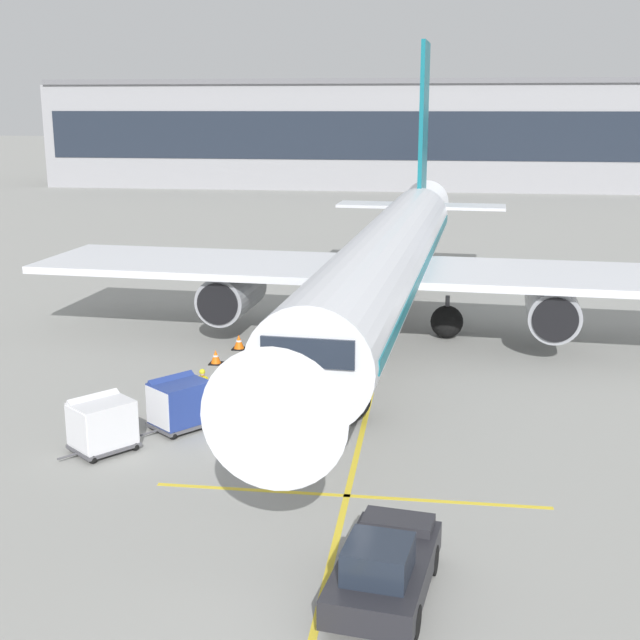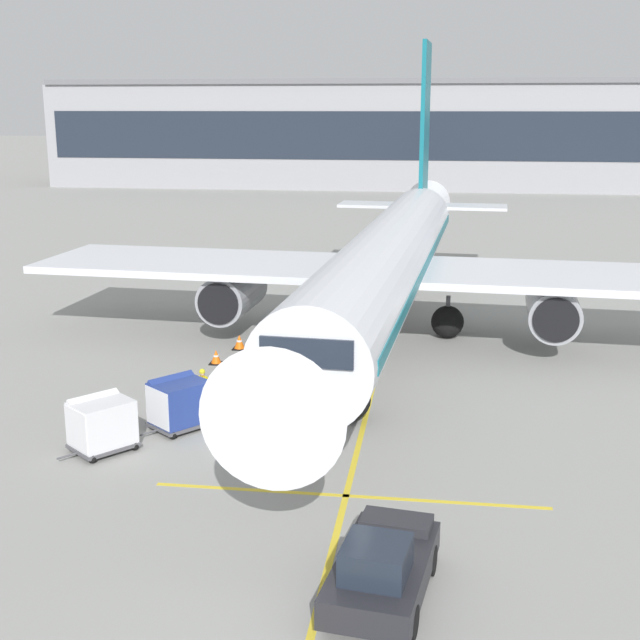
{
  "view_description": "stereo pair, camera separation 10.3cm",
  "coord_description": "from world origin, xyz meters",
  "px_view_note": "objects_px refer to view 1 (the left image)",
  "views": [
    {
      "loc": [
        6.63,
        -27.58,
        11.41
      ],
      "look_at": [
        2.27,
        4.17,
        3.34
      ],
      "focal_mm": 47.73,
      "sensor_mm": 36.0,
      "label": 1
    },
    {
      "loc": [
        6.73,
        -27.56,
        11.41
      ],
      "look_at": [
        2.27,
        4.17,
        3.34
      ],
      "focal_mm": 47.73,
      "sensor_mm": 36.0,
      "label": 2
    }
  ],
  "objects_px": {
    "parked_airplane": "(389,261)",
    "baggage_cart_second": "(102,423)",
    "baggage_cart_lead": "(179,402)",
    "ground_crew_by_loader": "(169,395)",
    "pushback_tug": "(384,568)",
    "ground_crew_by_carts": "(203,388)",
    "safety_cone_nose_mark": "(239,342)",
    "safety_cone_wingtip": "(251,360)",
    "safety_cone_engine_keepout": "(216,357)",
    "ground_crew_marshaller": "(221,392)",
    "belt_loader": "(254,387)"
  },
  "relations": [
    {
      "from": "baggage_cart_second",
      "to": "safety_cone_engine_keepout",
      "type": "bearing_deg",
      "value": 83.11
    },
    {
      "from": "safety_cone_nose_mark",
      "to": "safety_cone_wingtip",
      "type": "bearing_deg",
      "value": -66.56
    },
    {
      "from": "parked_airplane",
      "to": "belt_loader",
      "type": "distance_m",
      "value": 12.06
    },
    {
      "from": "belt_loader",
      "to": "safety_cone_engine_keepout",
      "type": "relative_size",
      "value": 7.51
    },
    {
      "from": "ground_crew_by_carts",
      "to": "safety_cone_engine_keepout",
      "type": "bearing_deg",
      "value": 100.37
    },
    {
      "from": "parked_airplane",
      "to": "baggage_cart_second",
      "type": "height_order",
      "value": "parked_airplane"
    },
    {
      "from": "belt_loader",
      "to": "baggage_cart_second",
      "type": "bearing_deg",
      "value": -130.9
    },
    {
      "from": "parked_airplane",
      "to": "safety_cone_engine_keepout",
      "type": "distance_m",
      "value": 9.86
    },
    {
      "from": "baggage_cart_lead",
      "to": "ground_crew_by_loader",
      "type": "bearing_deg",
      "value": 130.38
    },
    {
      "from": "belt_loader",
      "to": "ground_crew_by_loader",
      "type": "height_order",
      "value": "belt_loader"
    },
    {
      "from": "baggage_cart_lead",
      "to": "safety_cone_wingtip",
      "type": "relative_size",
      "value": 4.0
    },
    {
      "from": "parked_airplane",
      "to": "safety_cone_wingtip",
      "type": "distance_m",
      "value": 8.8
    },
    {
      "from": "ground_crew_by_carts",
      "to": "safety_cone_engine_keepout",
      "type": "distance_m",
      "value": 6.36
    },
    {
      "from": "baggage_cart_second",
      "to": "ground_crew_marshaller",
      "type": "distance_m",
      "value": 4.92
    },
    {
      "from": "baggage_cart_second",
      "to": "pushback_tug",
      "type": "distance_m",
      "value": 12.66
    },
    {
      "from": "belt_loader",
      "to": "ground_crew_marshaller",
      "type": "bearing_deg",
      "value": -132.16
    },
    {
      "from": "baggage_cart_lead",
      "to": "safety_cone_nose_mark",
      "type": "bearing_deg",
      "value": 91.35
    },
    {
      "from": "safety_cone_nose_mark",
      "to": "baggage_cart_lead",
      "type": "bearing_deg",
      "value": -88.65
    },
    {
      "from": "ground_crew_by_carts",
      "to": "ground_crew_marshaller",
      "type": "relative_size",
      "value": 1.0
    },
    {
      "from": "baggage_cart_second",
      "to": "pushback_tug",
      "type": "height_order",
      "value": "baggage_cart_second"
    },
    {
      "from": "ground_crew_marshaller",
      "to": "safety_cone_wingtip",
      "type": "bearing_deg",
      "value": 92.37
    },
    {
      "from": "ground_crew_marshaller",
      "to": "safety_cone_wingtip",
      "type": "xyz_separation_m",
      "value": [
        -0.26,
        6.37,
        -0.68
      ]
    },
    {
      "from": "baggage_cart_second",
      "to": "ground_crew_marshaller",
      "type": "xyz_separation_m",
      "value": [
        3.2,
        3.74,
        -0.0
      ]
    },
    {
      "from": "parked_airplane",
      "to": "baggage_cart_lead",
      "type": "bearing_deg",
      "value": -117.06
    },
    {
      "from": "belt_loader",
      "to": "ground_crew_by_carts",
      "type": "relative_size",
      "value": 2.86
    },
    {
      "from": "ground_crew_marshaller",
      "to": "safety_cone_nose_mark",
      "type": "distance_m",
      "value": 9.26
    },
    {
      "from": "parked_airplane",
      "to": "baggage_cart_lead",
      "type": "xyz_separation_m",
      "value": [
        -6.75,
        -13.22,
        -3.01
      ]
    },
    {
      "from": "parked_airplane",
      "to": "ground_crew_by_carts",
      "type": "xyz_separation_m",
      "value": [
        -6.35,
        -11.47,
        -3.01
      ]
    },
    {
      "from": "safety_cone_engine_keepout",
      "to": "ground_crew_by_carts",
      "type": "bearing_deg",
      "value": -79.63
    },
    {
      "from": "ground_crew_by_loader",
      "to": "safety_cone_wingtip",
      "type": "relative_size",
      "value": 2.66
    },
    {
      "from": "ground_crew_marshaller",
      "to": "safety_cone_engine_keepout",
      "type": "bearing_deg",
      "value": 106.46
    },
    {
      "from": "pushback_tug",
      "to": "safety_cone_engine_keepout",
      "type": "height_order",
      "value": "pushback_tug"
    },
    {
      "from": "baggage_cart_second",
      "to": "safety_cone_engine_keepout",
      "type": "xyz_separation_m",
      "value": [
        1.25,
        10.34,
        -0.68
      ]
    },
    {
      "from": "ground_crew_by_loader",
      "to": "safety_cone_nose_mark",
      "type": "xyz_separation_m",
      "value": [
        0.37,
        9.76,
        -0.65
      ]
    },
    {
      "from": "baggage_cart_second",
      "to": "ground_crew_by_loader",
      "type": "relative_size",
      "value": 1.5
    },
    {
      "from": "baggage_cart_second",
      "to": "safety_cone_engine_keepout",
      "type": "distance_m",
      "value": 10.44
    },
    {
      "from": "baggage_cart_lead",
      "to": "safety_cone_nose_mark",
      "type": "relative_size",
      "value": 3.63
    },
    {
      "from": "pushback_tug",
      "to": "ground_crew_by_carts",
      "type": "bearing_deg",
      "value": 122.99
    },
    {
      "from": "ground_crew_by_carts",
      "to": "safety_cone_engine_keepout",
      "type": "height_order",
      "value": "ground_crew_by_carts"
    },
    {
      "from": "parked_airplane",
      "to": "safety_cone_wingtip",
      "type": "height_order",
      "value": "parked_airplane"
    },
    {
      "from": "pushback_tug",
      "to": "ground_crew_by_carts",
      "type": "xyz_separation_m",
      "value": [
        -7.67,
        11.81,
        0.17
      ]
    },
    {
      "from": "parked_airplane",
      "to": "pushback_tug",
      "type": "relative_size",
      "value": 9.89
    },
    {
      "from": "baggage_cart_lead",
      "to": "safety_cone_nose_mark",
      "type": "distance_m",
      "value": 10.51
    },
    {
      "from": "ground_crew_marshaller",
      "to": "pushback_tug",
      "type": "bearing_deg",
      "value": -59.05
    },
    {
      "from": "baggage_cart_lead",
      "to": "ground_crew_by_carts",
      "type": "xyz_separation_m",
      "value": [
        0.4,
        1.74,
        -0.0
      ]
    },
    {
      "from": "parked_airplane",
      "to": "baggage_cart_second",
      "type": "bearing_deg",
      "value": -119.27
    },
    {
      "from": "safety_cone_nose_mark",
      "to": "safety_cone_engine_keepout",
      "type": "bearing_deg",
      "value": -101.1
    },
    {
      "from": "baggage_cart_second",
      "to": "safety_cone_wingtip",
      "type": "relative_size",
      "value": 4.0
    },
    {
      "from": "ground_crew_by_loader",
      "to": "safety_cone_wingtip",
      "type": "bearing_deg",
      "value": 77.43
    },
    {
      "from": "belt_loader",
      "to": "baggage_cart_second",
      "type": "distance_m",
      "value": 6.44
    }
  ]
}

